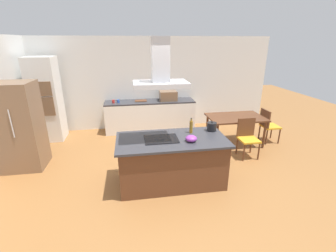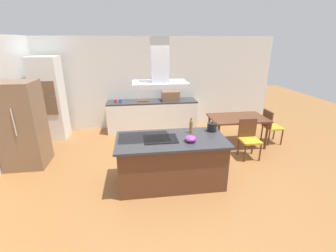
# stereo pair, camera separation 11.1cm
# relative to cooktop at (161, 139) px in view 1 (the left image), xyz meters

# --- Properties ---
(ground) EXTENTS (16.00, 16.00, 0.00)m
(ground) POSITION_rel_cooktop_xyz_m (0.19, 1.50, -0.91)
(ground) COLOR #936033
(wall_back) EXTENTS (7.20, 0.10, 2.70)m
(wall_back) POSITION_rel_cooktop_xyz_m (0.19, 3.25, 0.44)
(wall_back) COLOR white
(wall_back) RESTS_ON ground
(kitchen_island) EXTENTS (2.00, 1.02, 0.90)m
(kitchen_island) POSITION_rel_cooktop_xyz_m (0.19, 0.00, -0.45)
(kitchen_island) COLOR #59331E
(kitchen_island) RESTS_ON ground
(cooktop) EXTENTS (0.60, 0.44, 0.01)m
(cooktop) POSITION_rel_cooktop_xyz_m (0.00, 0.00, 0.00)
(cooktop) COLOR black
(cooktop) RESTS_ON kitchen_island
(tea_kettle) EXTENTS (0.24, 0.19, 0.19)m
(tea_kettle) POSITION_rel_cooktop_xyz_m (1.04, 0.27, 0.08)
(tea_kettle) COLOR black
(tea_kettle) RESTS_ON kitchen_island
(olive_oil_bottle) EXTENTS (0.06, 0.06, 0.30)m
(olive_oil_bottle) POSITION_rel_cooktop_xyz_m (0.61, 0.22, 0.12)
(olive_oil_bottle) COLOR olive
(olive_oil_bottle) RESTS_ON kitchen_island
(mixing_bowl) EXTENTS (0.20, 0.20, 0.11)m
(mixing_bowl) POSITION_rel_cooktop_xyz_m (0.51, -0.18, 0.05)
(mixing_bowl) COLOR purple
(mixing_bowl) RESTS_ON kitchen_island
(back_counter) EXTENTS (2.62, 0.62, 0.90)m
(back_counter) POSITION_rel_cooktop_xyz_m (0.05, 2.88, -0.46)
(back_counter) COLOR white
(back_counter) RESTS_ON ground
(countertop_microwave) EXTENTS (0.50, 0.38, 0.28)m
(countertop_microwave) POSITION_rel_cooktop_xyz_m (0.60, 2.88, 0.13)
(countertop_microwave) COLOR brown
(countertop_microwave) RESTS_ON back_counter
(coffee_mug_red) EXTENTS (0.08, 0.08, 0.09)m
(coffee_mug_red) POSITION_rel_cooktop_xyz_m (-0.99, 2.82, 0.04)
(coffee_mug_red) COLOR red
(coffee_mug_red) RESTS_ON back_counter
(coffee_mug_blue) EXTENTS (0.08, 0.08, 0.09)m
(coffee_mug_blue) POSITION_rel_cooktop_xyz_m (-0.86, 2.83, 0.04)
(coffee_mug_blue) COLOR #2D56B2
(coffee_mug_blue) RESTS_ON back_counter
(cutting_board) EXTENTS (0.34, 0.24, 0.02)m
(cutting_board) POSITION_rel_cooktop_xyz_m (-0.21, 2.93, 0.00)
(cutting_board) COLOR #59331E
(cutting_board) RESTS_ON back_counter
(wall_oven_stack) EXTENTS (0.70, 0.66, 2.20)m
(wall_oven_stack) POSITION_rel_cooktop_xyz_m (-2.71, 2.65, 0.20)
(wall_oven_stack) COLOR white
(wall_oven_stack) RESTS_ON ground
(refrigerator) EXTENTS (0.80, 0.73, 1.82)m
(refrigerator) POSITION_rel_cooktop_xyz_m (-2.79, 1.09, 0.00)
(refrigerator) COLOR brown
(refrigerator) RESTS_ON ground
(dining_table) EXTENTS (1.40, 0.90, 0.75)m
(dining_table) POSITION_rel_cooktop_xyz_m (2.12, 1.49, -0.24)
(dining_table) COLOR #59331E
(dining_table) RESTS_ON ground
(chair_at_right_end) EXTENTS (0.42, 0.42, 0.89)m
(chair_at_right_end) POSITION_rel_cooktop_xyz_m (3.04, 1.49, -0.40)
(chair_at_right_end) COLOR gold
(chair_at_right_end) RESTS_ON ground
(chair_facing_island) EXTENTS (0.42, 0.42, 0.89)m
(chair_facing_island) POSITION_rel_cooktop_xyz_m (2.12, 0.83, -0.40)
(chair_facing_island) COLOR gold
(chair_facing_island) RESTS_ON ground
(range_hood) EXTENTS (0.90, 0.55, 0.78)m
(range_hood) POSITION_rel_cooktop_xyz_m (0.00, 0.00, 1.20)
(range_hood) COLOR #ADADB2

